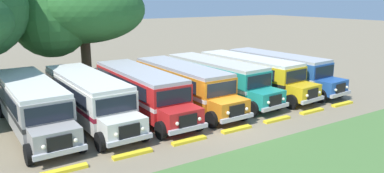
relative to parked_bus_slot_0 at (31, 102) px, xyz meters
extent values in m
plane|color=#84755B|center=(9.77, -5.70, -1.58)|extent=(220.00, 220.00, 0.00)
cube|color=#9E9993|center=(-0.01, 0.31, -0.03)|extent=(2.90, 9.30, 2.10)
cube|color=#282828|center=(-0.01, 0.31, -0.20)|extent=(2.93, 9.32, 0.24)
cube|color=black|center=(1.24, 0.66, 0.47)|extent=(0.39, 7.99, 0.80)
cube|color=black|center=(-1.30, 0.55, 0.47)|extent=(0.39, 7.99, 0.80)
cube|color=silver|center=(-0.01, 0.31, 1.13)|extent=(2.82, 9.20, 0.22)
cube|color=#9E9993|center=(0.22, -4.99, -0.56)|extent=(2.26, 1.50, 1.05)
cube|color=black|center=(0.25, -5.73, -0.53)|extent=(1.10, 0.15, 0.70)
cube|color=#B7B7BC|center=(0.25, -5.77, -0.96)|extent=(2.41, 0.31, 0.24)
cube|color=black|center=(0.19, -4.32, 0.47)|extent=(2.20, 0.16, 0.84)
cube|color=#282828|center=(-0.22, 4.92, -0.14)|extent=(0.90, 0.10, 1.30)
sphere|color=#EAE5C6|center=(0.95, -5.75, -0.53)|extent=(0.20, 0.20, 0.20)
sphere|color=#EAE5C6|center=(-0.44, -5.81, -0.53)|extent=(0.20, 0.20, 0.20)
cylinder|color=black|center=(1.41, -4.84, -1.08)|extent=(0.32, 1.01, 1.00)
cylinder|color=black|center=(-0.98, -4.94, -1.08)|extent=(0.32, 1.01, 1.00)
cylinder|color=black|center=(1.05, 3.36, -1.08)|extent=(0.32, 1.01, 1.00)
cylinder|color=black|center=(-1.34, 3.25, -1.08)|extent=(0.32, 1.01, 1.00)
cube|color=silver|center=(3.17, 0.03, -0.03)|extent=(2.96, 9.32, 2.10)
cube|color=maroon|center=(3.17, 0.03, -0.20)|extent=(2.99, 9.34, 0.24)
cube|color=black|center=(4.42, 0.40, 0.47)|extent=(0.45, 7.99, 0.80)
cube|color=black|center=(1.88, 0.27, 0.47)|extent=(0.45, 7.99, 0.80)
cube|color=silver|center=(3.17, 0.03, 1.13)|extent=(2.88, 9.21, 0.22)
cube|color=silver|center=(3.43, -5.26, -0.56)|extent=(2.27, 1.51, 1.05)
cube|color=black|center=(3.47, -6.00, -0.53)|extent=(1.10, 0.16, 0.70)
cube|color=#B7B7BC|center=(3.47, -6.04, -0.96)|extent=(2.41, 0.32, 0.24)
cube|color=black|center=(3.40, -4.59, 0.47)|extent=(2.20, 0.17, 0.84)
cube|color=maroon|center=(2.93, 4.65, -0.14)|extent=(0.90, 0.11, 1.30)
sphere|color=#EAE5C6|center=(4.17, -6.01, -0.53)|extent=(0.20, 0.20, 0.20)
sphere|color=#EAE5C6|center=(2.78, -6.08, -0.53)|extent=(0.20, 0.20, 0.20)
cylinder|color=black|center=(4.63, -5.10, -1.08)|extent=(0.33, 1.01, 1.00)
cylinder|color=black|center=(2.23, -5.22, -1.08)|extent=(0.33, 1.01, 1.00)
cylinder|color=black|center=(4.21, 3.09, -1.08)|extent=(0.33, 1.01, 1.00)
cylinder|color=black|center=(1.81, 2.97, -1.08)|extent=(0.33, 1.01, 1.00)
cube|color=red|center=(6.59, -0.15, -0.03)|extent=(2.67, 9.24, 2.10)
cube|color=white|center=(6.59, -0.15, -0.20)|extent=(2.70, 9.27, 0.24)
cube|color=black|center=(7.85, 0.17, 0.47)|extent=(0.19, 8.00, 0.80)
cube|color=black|center=(5.31, 0.12, 0.47)|extent=(0.19, 8.00, 0.80)
cube|color=#B2B2B7|center=(6.59, -0.15, 1.13)|extent=(2.59, 9.14, 0.22)
cube|color=red|center=(6.69, -5.45, -0.56)|extent=(2.23, 1.44, 1.05)
cube|color=black|center=(6.70, -6.19, -0.53)|extent=(1.10, 0.12, 0.70)
cube|color=#B7B7BC|center=(6.70, -6.23, -0.96)|extent=(2.40, 0.24, 0.24)
cube|color=black|center=(6.67, -4.78, 0.47)|extent=(2.20, 0.10, 0.84)
cube|color=white|center=(6.50, 4.47, -0.14)|extent=(0.90, 0.08, 1.30)
sphere|color=#EAE5C6|center=(7.40, -6.23, -0.53)|extent=(0.20, 0.20, 0.20)
sphere|color=#EAE5C6|center=(6.00, -6.25, -0.53)|extent=(0.20, 0.20, 0.20)
cylinder|color=black|center=(7.89, -5.33, -1.08)|extent=(0.30, 1.01, 1.00)
cylinder|color=black|center=(5.49, -5.37, -1.08)|extent=(0.30, 1.01, 1.00)
cylinder|color=black|center=(7.73, 2.87, -1.08)|extent=(0.30, 1.01, 1.00)
cylinder|color=black|center=(5.33, 2.82, -1.08)|extent=(0.30, 1.01, 1.00)
cube|color=orange|center=(9.84, -0.13, -0.03)|extent=(2.78, 9.27, 2.10)
cube|color=white|center=(9.84, -0.13, -0.20)|extent=(2.81, 9.29, 0.24)
cube|color=black|center=(11.10, 0.21, 0.47)|extent=(0.28, 8.00, 0.80)
cube|color=black|center=(8.56, 0.13, 0.47)|extent=(0.28, 8.00, 0.80)
cube|color=#B2B2B7|center=(9.84, -0.13, 1.13)|extent=(2.70, 9.17, 0.22)
cube|color=orange|center=(10.00, -5.43, -0.56)|extent=(2.24, 1.47, 1.05)
cube|color=black|center=(10.03, -6.17, -0.53)|extent=(1.10, 0.13, 0.70)
cube|color=#B7B7BC|center=(10.03, -6.21, -0.96)|extent=(2.40, 0.27, 0.24)
cube|color=black|center=(9.98, -4.76, 0.47)|extent=(2.20, 0.13, 0.84)
cube|color=white|center=(9.70, 4.49, -0.14)|extent=(0.90, 0.09, 1.30)
sphere|color=#EAE5C6|center=(10.73, -6.19, -0.53)|extent=(0.20, 0.20, 0.20)
sphere|color=#EAE5C6|center=(9.33, -6.24, -0.53)|extent=(0.20, 0.20, 0.20)
cylinder|color=black|center=(11.20, -5.29, -1.08)|extent=(0.31, 1.01, 1.00)
cylinder|color=black|center=(8.80, -5.36, -1.08)|extent=(0.31, 1.01, 1.00)
cylinder|color=black|center=(10.95, 2.91, -1.08)|extent=(0.31, 1.01, 1.00)
cylinder|color=black|center=(8.55, 2.83, -1.08)|extent=(0.31, 1.01, 1.00)
cube|color=teal|center=(13.01, 0.24, -0.03)|extent=(3.17, 9.36, 2.10)
cube|color=white|center=(13.01, 0.24, -0.20)|extent=(3.20, 9.38, 0.24)
cube|color=black|center=(14.25, 0.63, 0.47)|extent=(0.63, 7.98, 0.80)
cube|color=black|center=(11.72, 0.45, 0.47)|extent=(0.63, 7.98, 0.80)
cube|color=beige|center=(13.01, 0.24, 1.13)|extent=(3.08, 9.25, 0.22)
cube|color=teal|center=(13.40, -5.05, -0.56)|extent=(2.30, 1.56, 1.05)
cube|color=black|center=(13.45, -5.78, -0.53)|extent=(1.10, 0.18, 0.70)
cube|color=#B7B7BC|center=(13.46, -5.82, -0.96)|extent=(2.41, 0.38, 0.24)
cube|color=black|center=(13.35, -4.38, 0.47)|extent=(2.20, 0.22, 0.84)
cube|color=white|center=(12.67, 4.85, -0.14)|extent=(0.90, 0.13, 1.30)
sphere|color=#EAE5C6|center=(14.15, -5.78, -0.53)|extent=(0.20, 0.20, 0.20)
sphere|color=#EAE5C6|center=(12.76, -5.88, -0.53)|extent=(0.20, 0.20, 0.20)
cylinder|color=black|center=(14.59, -4.86, -1.08)|extent=(0.35, 1.02, 1.00)
cylinder|color=black|center=(12.19, -5.03, -1.08)|extent=(0.35, 1.02, 1.00)
cylinder|color=black|center=(13.98, 3.32, -1.08)|extent=(0.35, 1.02, 1.00)
cylinder|color=black|center=(11.59, 3.14, -1.08)|extent=(0.35, 1.02, 1.00)
cube|color=yellow|center=(16.24, 0.09, -0.03)|extent=(3.33, 9.39, 2.10)
cube|color=black|center=(16.24, 0.09, -0.20)|extent=(3.37, 9.41, 0.24)
cube|color=black|center=(17.48, 0.50, 0.47)|extent=(0.77, 7.97, 0.80)
cube|color=black|center=(14.95, 0.27, 0.47)|extent=(0.77, 7.97, 0.80)
cube|color=silver|center=(16.24, 0.09, 1.13)|extent=(3.25, 9.28, 0.22)
cube|color=yellow|center=(16.73, -5.19, -0.56)|extent=(2.32, 1.60, 1.05)
cube|color=black|center=(16.80, -5.93, -0.53)|extent=(1.10, 0.20, 0.70)
cube|color=#B7B7BC|center=(16.80, -5.97, -0.96)|extent=(2.41, 0.42, 0.24)
cube|color=black|center=(16.67, -4.52, 0.47)|extent=(2.20, 0.26, 0.84)
cube|color=black|center=(15.82, 4.69, -0.14)|extent=(0.90, 0.14, 1.30)
sphere|color=#EAE5C6|center=(17.50, -5.91, -0.53)|extent=(0.20, 0.20, 0.20)
sphere|color=#EAE5C6|center=(16.11, -6.04, -0.53)|extent=(0.20, 0.20, 0.20)
cylinder|color=black|center=(17.92, -4.98, -1.08)|extent=(0.37, 1.02, 1.00)
cylinder|color=black|center=(15.53, -5.20, -1.08)|extent=(0.37, 1.02, 1.00)
cylinder|color=black|center=(17.16, 3.18, -1.08)|extent=(0.37, 1.02, 1.00)
cylinder|color=black|center=(14.77, 2.96, -1.08)|extent=(0.37, 1.02, 1.00)
cube|color=#23519E|center=(19.26, 0.06, -0.03)|extent=(3.23, 9.37, 2.10)
cube|color=silver|center=(19.26, 0.06, -0.20)|extent=(3.26, 9.39, 0.24)
cube|color=black|center=(20.51, 0.46, 0.47)|extent=(0.68, 7.98, 0.80)
cube|color=black|center=(17.97, 0.26, 0.47)|extent=(0.68, 7.98, 0.80)
cube|color=#B2B2B7|center=(19.26, 0.06, 1.13)|extent=(3.14, 9.26, 0.22)
cube|color=#23519E|center=(19.69, -5.22, -0.56)|extent=(2.31, 1.57, 1.05)
cube|color=black|center=(19.75, -5.96, -0.53)|extent=(1.10, 0.19, 0.70)
cube|color=#B7B7BC|center=(19.75, -6.00, -0.96)|extent=(2.41, 0.39, 0.24)
cube|color=black|center=(19.64, -4.55, 0.47)|extent=(2.20, 0.24, 0.84)
cube|color=silver|center=(18.89, 4.67, -0.14)|extent=(0.90, 0.13, 1.30)
sphere|color=#EAE5C6|center=(20.45, -5.95, -0.53)|extent=(0.20, 0.20, 0.20)
sphere|color=#EAE5C6|center=(19.05, -6.07, -0.53)|extent=(0.20, 0.20, 0.20)
cylinder|color=black|center=(20.88, -5.03, -1.08)|extent=(0.36, 1.02, 1.00)
cylinder|color=black|center=(18.48, -5.22, -1.08)|extent=(0.36, 1.02, 1.00)
cylinder|color=black|center=(20.22, 3.15, -1.08)|extent=(0.36, 1.02, 1.00)
cylinder|color=black|center=(17.83, 2.96, -1.08)|extent=(0.36, 1.02, 1.00)
cube|color=yellow|center=(0.20, -6.49, -1.51)|extent=(2.00, 0.36, 0.15)
cube|color=yellow|center=(3.39, -6.49, -1.51)|extent=(2.00, 0.36, 0.15)
cube|color=yellow|center=(6.58, -6.49, -1.51)|extent=(2.00, 0.36, 0.15)
cube|color=yellow|center=(9.77, -6.49, -1.51)|extent=(2.00, 0.36, 0.15)
cube|color=yellow|center=(12.96, -6.49, -1.51)|extent=(2.00, 0.36, 0.15)
cube|color=yellow|center=(16.15, -6.49, -1.51)|extent=(2.00, 0.36, 0.15)
cube|color=yellow|center=(19.34, -6.49, -1.51)|extent=(2.00, 0.36, 0.15)
cylinder|color=brown|center=(5.88, 9.22, 0.60)|extent=(0.83, 0.83, 4.37)
ellipsoid|color=#286028|center=(5.88, 9.22, 4.87)|extent=(10.41, 9.76, 5.55)
sphere|color=#286028|center=(8.12, 10.17, 4.78)|extent=(5.13, 5.13, 5.13)
sphere|color=#286028|center=(3.11, 8.36, 4.25)|extent=(6.04, 6.04, 6.04)
sphere|color=#286028|center=(5.88, 12.85, 5.51)|extent=(6.20, 6.20, 6.20)
camera|label=1|loc=(-2.76, -21.66, 5.76)|focal=33.85mm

